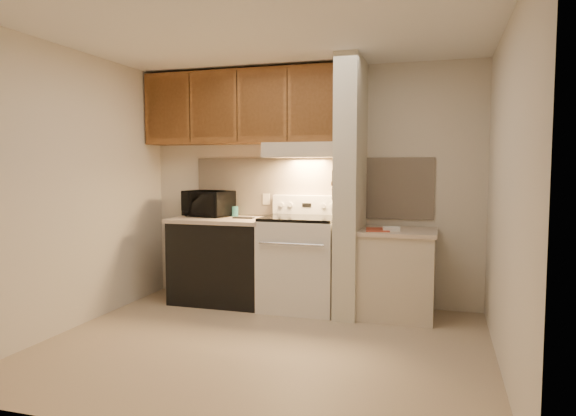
% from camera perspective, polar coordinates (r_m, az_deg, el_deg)
% --- Properties ---
extents(floor, '(3.60, 3.60, 0.00)m').
position_cam_1_polar(floor, '(4.33, -2.80, -15.02)').
color(floor, tan).
rests_on(floor, ground).
extents(ceiling, '(3.60, 3.60, 0.00)m').
position_cam_1_polar(ceiling, '(4.21, -2.94, 18.95)').
color(ceiling, white).
rests_on(ceiling, wall_back).
extents(wall_back, '(3.60, 2.50, 0.02)m').
position_cam_1_polar(wall_back, '(5.52, 2.37, 2.47)').
color(wall_back, beige).
rests_on(wall_back, floor).
extents(wall_left, '(0.02, 3.00, 2.50)m').
position_cam_1_polar(wall_left, '(4.99, -22.75, 1.89)').
color(wall_left, beige).
rests_on(wall_left, floor).
extents(wall_right, '(0.02, 3.00, 2.50)m').
position_cam_1_polar(wall_right, '(3.87, 23.09, 1.19)').
color(wall_right, beige).
rests_on(wall_right, floor).
extents(backsplash, '(2.60, 0.02, 0.63)m').
position_cam_1_polar(backsplash, '(5.51, 2.34, 2.31)').
color(backsplash, beige).
rests_on(backsplash, wall_back).
extents(range_body, '(0.76, 0.65, 0.92)m').
position_cam_1_polar(range_body, '(5.28, 1.40, -6.26)').
color(range_body, silver).
rests_on(range_body, floor).
extents(oven_window, '(0.50, 0.01, 0.30)m').
position_cam_1_polar(oven_window, '(4.97, 0.43, -6.47)').
color(oven_window, black).
rests_on(oven_window, range_body).
extents(oven_handle, '(0.65, 0.02, 0.02)m').
position_cam_1_polar(oven_handle, '(4.90, 0.31, -4.03)').
color(oven_handle, silver).
rests_on(oven_handle, range_body).
extents(cooktop, '(0.74, 0.64, 0.03)m').
position_cam_1_polar(cooktop, '(5.21, 1.41, -1.13)').
color(cooktop, black).
rests_on(cooktop, range_body).
extents(range_backguard, '(0.76, 0.08, 0.20)m').
position_cam_1_polar(range_backguard, '(5.48, 2.20, 0.36)').
color(range_backguard, silver).
rests_on(range_backguard, range_body).
extents(range_display, '(0.10, 0.01, 0.04)m').
position_cam_1_polar(range_display, '(5.44, 2.09, 0.33)').
color(range_display, black).
rests_on(range_display, range_backguard).
extents(range_knob_left_outer, '(0.05, 0.02, 0.05)m').
position_cam_1_polar(range_knob_left_outer, '(5.51, -0.73, 0.39)').
color(range_knob_left_outer, silver).
rests_on(range_knob_left_outer, range_backguard).
extents(range_knob_left_inner, '(0.05, 0.02, 0.05)m').
position_cam_1_polar(range_knob_left_inner, '(5.48, 0.26, 0.36)').
color(range_knob_left_inner, silver).
rests_on(range_knob_left_inner, range_backguard).
extents(range_knob_right_inner, '(0.05, 0.02, 0.05)m').
position_cam_1_polar(range_knob_right_inner, '(5.39, 3.94, 0.28)').
color(range_knob_right_inner, silver).
rests_on(range_knob_right_inner, range_backguard).
extents(range_knob_right_outer, '(0.05, 0.02, 0.05)m').
position_cam_1_polar(range_knob_right_outer, '(5.37, 4.98, 0.26)').
color(range_knob_right_outer, silver).
rests_on(range_knob_right_outer, range_backguard).
extents(dishwasher_front, '(1.00, 0.63, 0.87)m').
position_cam_1_polar(dishwasher_front, '(5.59, -7.35, -5.95)').
color(dishwasher_front, black).
rests_on(dishwasher_front, floor).
extents(left_countertop, '(1.04, 0.67, 0.04)m').
position_cam_1_polar(left_countertop, '(5.52, -7.40, -1.31)').
color(left_countertop, beige).
rests_on(left_countertop, dishwasher_front).
extents(spoon_rest, '(0.23, 0.07, 0.02)m').
position_cam_1_polar(spoon_rest, '(5.44, -4.97, -1.09)').
color(spoon_rest, black).
rests_on(spoon_rest, left_countertop).
extents(teal_jar, '(0.13, 0.13, 0.11)m').
position_cam_1_polar(teal_jar, '(5.70, -6.05, -0.35)').
color(teal_jar, '#245D5F').
rests_on(teal_jar, left_countertop).
extents(outlet, '(0.08, 0.01, 0.12)m').
position_cam_1_polar(outlet, '(5.64, -2.43, 0.99)').
color(outlet, beige).
rests_on(outlet, backsplash).
extents(microwave, '(0.58, 0.46, 0.28)m').
position_cam_1_polar(microwave, '(5.73, -8.86, 0.50)').
color(microwave, black).
rests_on(microwave, left_countertop).
extents(partition_pillar, '(0.22, 0.70, 2.50)m').
position_cam_1_polar(partition_pillar, '(5.07, 6.97, 2.25)').
color(partition_pillar, beige).
rests_on(partition_pillar, floor).
extents(pillar_trim, '(0.01, 0.70, 0.04)m').
position_cam_1_polar(pillar_trim, '(5.09, 5.69, 2.83)').
color(pillar_trim, brown).
rests_on(pillar_trim, partition_pillar).
extents(knife_strip, '(0.02, 0.42, 0.04)m').
position_cam_1_polar(knife_strip, '(5.04, 5.51, 3.05)').
color(knife_strip, black).
rests_on(knife_strip, partition_pillar).
extents(knife_blade_a, '(0.01, 0.03, 0.16)m').
position_cam_1_polar(knife_blade_a, '(4.88, 4.97, 1.82)').
color(knife_blade_a, silver).
rests_on(knife_blade_a, knife_strip).
extents(knife_handle_a, '(0.02, 0.02, 0.10)m').
position_cam_1_polar(knife_handle_a, '(4.89, 5.02, 3.59)').
color(knife_handle_a, black).
rests_on(knife_handle_a, knife_strip).
extents(knife_blade_b, '(0.01, 0.04, 0.18)m').
position_cam_1_polar(knife_blade_b, '(4.99, 5.22, 1.77)').
color(knife_blade_b, silver).
rests_on(knife_blade_b, knife_strip).
extents(knife_handle_b, '(0.02, 0.02, 0.10)m').
position_cam_1_polar(knife_handle_b, '(4.97, 5.20, 3.60)').
color(knife_handle_b, black).
rests_on(knife_handle_b, knife_strip).
extents(knife_blade_c, '(0.01, 0.04, 0.20)m').
position_cam_1_polar(knife_blade_c, '(5.06, 5.38, 1.69)').
color(knife_blade_c, silver).
rests_on(knife_blade_c, knife_strip).
extents(knife_handle_c, '(0.02, 0.02, 0.10)m').
position_cam_1_polar(knife_handle_c, '(5.04, 5.37, 3.61)').
color(knife_handle_c, black).
rests_on(knife_handle_c, knife_strip).
extents(knife_blade_d, '(0.01, 0.04, 0.16)m').
position_cam_1_polar(knife_blade_d, '(5.12, 5.54, 1.95)').
color(knife_blade_d, silver).
rests_on(knife_blade_d, knife_strip).
extents(knife_handle_d, '(0.02, 0.02, 0.10)m').
position_cam_1_polar(knife_handle_d, '(5.13, 5.57, 3.63)').
color(knife_handle_d, black).
rests_on(knife_handle_d, knife_strip).
extents(knife_blade_e, '(0.01, 0.04, 0.18)m').
position_cam_1_polar(knife_blade_e, '(5.20, 5.71, 1.88)').
color(knife_blade_e, silver).
rests_on(knife_blade_e, knife_strip).
extents(knife_handle_e, '(0.02, 0.02, 0.10)m').
position_cam_1_polar(knife_handle_e, '(5.21, 5.74, 3.64)').
color(knife_handle_e, black).
rests_on(knife_handle_e, knife_strip).
extents(oven_mitt, '(0.03, 0.09, 0.22)m').
position_cam_1_polar(oven_mitt, '(5.27, 5.86, 1.54)').
color(oven_mitt, gray).
rests_on(oven_mitt, partition_pillar).
extents(right_cab_base, '(0.70, 0.60, 0.81)m').
position_cam_1_polar(right_cab_base, '(5.12, 12.00, -7.33)').
color(right_cab_base, beige).
rests_on(right_cab_base, floor).
extents(right_countertop, '(0.74, 0.64, 0.04)m').
position_cam_1_polar(right_countertop, '(5.05, 12.08, -2.61)').
color(right_countertop, beige).
rests_on(right_countertop, right_cab_base).
extents(red_folder, '(0.26, 0.33, 0.01)m').
position_cam_1_polar(red_folder, '(4.98, 9.93, -2.39)').
color(red_folder, '#AC402A').
rests_on(red_folder, right_countertop).
extents(white_box, '(0.17, 0.13, 0.04)m').
position_cam_1_polar(white_box, '(4.95, 11.41, -2.27)').
color(white_box, white).
rests_on(white_box, right_countertop).
extents(range_hood, '(0.78, 0.44, 0.15)m').
position_cam_1_polar(range_hood, '(5.31, 1.79, 6.43)').
color(range_hood, beige).
rests_on(range_hood, upper_cabinets).
extents(hood_lip, '(0.78, 0.04, 0.06)m').
position_cam_1_polar(hood_lip, '(5.10, 1.17, 6.00)').
color(hood_lip, beige).
rests_on(hood_lip, range_hood).
extents(upper_cabinets, '(2.18, 0.33, 0.77)m').
position_cam_1_polar(upper_cabinets, '(5.60, -5.04, 11.04)').
color(upper_cabinets, brown).
rests_on(upper_cabinets, wall_back).
extents(cab_door_a, '(0.46, 0.01, 0.63)m').
position_cam_1_polar(cab_door_a, '(5.81, -13.28, 10.70)').
color(cab_door_a, brown).
rests_on(cab_door_a, upper_cabinets).
extents(cab_gap_a, '(0.01, 0.01, 0.73)m').
position_cam_1_polar(cab_gap_a, '(5.68, -10.86, 10.89)').
color(cab_gap_a, black).
rests_on(cab_gap_a, upper_cabinets).
extents(cab_door_b, '(0.46, 0.01, 0.63)m').
position_cam_1_polar(cab_door_b, '(5.56, -8.32, 11.06)').
color(cab_door_b, brown).
rests_on(cab_door_b, upper_cabinets).
extents(cab_gap_b, '(0.01, 0.01, 0.73)m').
position_cam_1_polar(cab_gap_b, '(5.45, -5.68, 11.21)').
color(cab_gap_b, black).
rests_on(cab_gap_b, upper_cabinets).
extents(cab_door_c, '(0.46, 0.01, 0.63)m').
position_cam_1_polar(cab_door_c, '(5.36, -2.93, 11.35)').
color(cab_door_c, brown).
rests_on(cab_door_c, upper_cabinets).
extents(cab_gap_c, '(0.01, 0.01, 0.73)m').
position_cam_1_polar(cab_gap_c, '(5.27, -0.09, 11.47)').
color(cab_gap_c, black).
rests_on(cab_gap_c, upper_cabinets).
extents(cab_door_d, '(0.46, 0.01, 0.63)m').
position_cam_1_polar(cab_door_d, '(5.20, 2.85, 11.55)').
color(cab_door_d, brown).
rests_on(cab_door_d, upper_cabinets).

